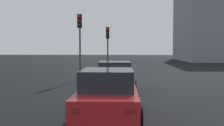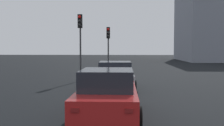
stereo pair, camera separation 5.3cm
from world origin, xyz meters
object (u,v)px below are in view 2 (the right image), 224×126
(car_red_second, at_px, (108,94))
(traffic_light_near_left, at_px, (80,33))
(car_silver_lead, at_px, (115,76))
(traffic_light_near_right, at_px, (108,41))

(car_red_second, xyz_separation_m, traffic_light_near_left, (9.25, 2.41, 2.43))
(car_red_second, relative_size, traffic_light_near_left, 0.99)
(car_silver_lead, xyz_separation_m, traffic_light_near_left, (3.43, 2.45, 2.45))
(car_red_second, distance_m, traffic_light_near_right, 13.06)
(car_red_second, height_order, traffic_light_near_left, traffic_light_near_left)
(car_red_second, bearing_deg, car_silver_lead, -0.27)
(car_red_second, bearing_deg, traffic_light_near_right, 3.48)
(car_red_second, xyz_separation_m, traffic_light_near_right, (12.87, 0.76, 2.04))
(car_silver_lead, xyz_separation_m, traffic_light_near_right, (7.06, 0.80, 2.06))
(car_red_second, bearing_deg, traffic_light_near_left, 14.72)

